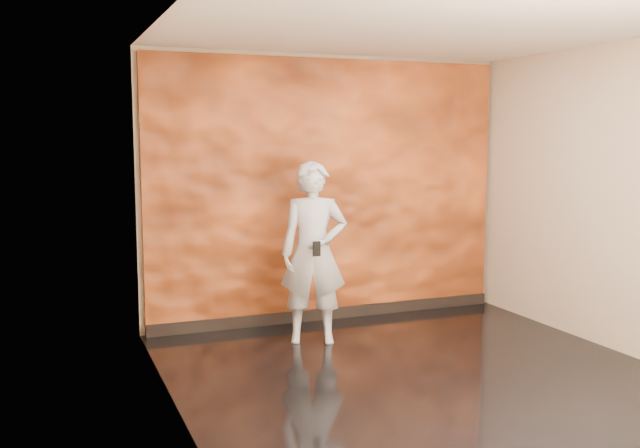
{
  "coord_description": "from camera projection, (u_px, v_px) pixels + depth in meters",
  "views": [
    {
      "loc": [
        -2.86,
        -5.0,
        1.96
      ],
      "look_at": [
        -0.52,
        0.91,
        1.17
      ],
      "focal_mm": 40.0,
      "sensor_mm": 36.0,
      "label": 1
    }
  ],
  "objects": [
    {
      "name": "room",
      "position": [
        422.0,
        206.0,
        5.73
      ],
      "size": [
        4.02,
        4.02,
        2.81
      ],
      "color": "black",
      "rests_on": "ground"
    },
    {
      "name": "feature_wall",
      "position": [
        329.0,
        191.0,
        7.54
      ],
      "size": [
        3.9,
        0.06,
        2.75
      ],
      "primitive_type": "cube",
      "color": "orange",
      "rests_on": "ground"
    },
    {
      "name": "baseboard",
      "position": [
        330.0,
        313.0,
        7.66
      ],
      "size": [
        3.9,
        0.04,
        0.12
      ],
      "primitive_type": "cube",
      "color": "black",
      "rests_on": "ground"
    },
    {
      "name": "man",
      "position": [
        314.0,
        253.0,
        6.73
      ],
      "size": [
        0.73,
        0.61,
        1.72
      ],
      "primitive_type": "imported",
      "rotation": [
        0.0,
        0.0,
        -0.36
      ],
      "color": "#ACB0BC",
      "rests_on": "ground"
    },
    {
      "name": "phone",
      "position": [
        317.0,
        249.0,
        6.49
      ],
      "size": [
        0.07,
        0.02,
        0.14
      ],
      "primitive_type": "cube",
      "rotation": [
        0.0,
        0.0,
        0.03
      ],
      "color": "black",
      "rests_on": "man"
    }
  ]
}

